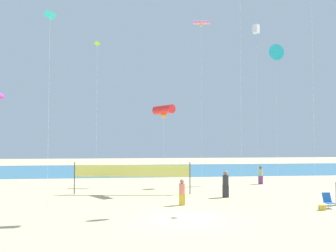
{
  "coord_description": "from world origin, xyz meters",
  "views": [
    {
      "loc": [
        -2.81,
        -17.75,
        4.02
      ],
      "look_at": [
        0.22,
        10.16,
        5.21
      ],
      "focal_mm": 36.59,
      "sensor_mm": 36.0,
      "label": 1
    }
  ],
  "objects": [
    {
      "name": "beachgoer_sage_shirt",
      "position": [
        9.11,
        12.85,
        0.9
      ],
      "size": [
        0.38,
        0.38,
        1.68
      ],
      "rotation": [
        0.0,
        0.0,
        1.27
      ],
      "color": "#7A3872",
      "rests_on": "ground"
    },
    {
      "name": "ocean_band",
      "position": [
        0.0,
        29.5,
        0.0
      ],
      "size": [
        120.0,
        20.0,
        0.01
      ],
      "primitive_type": "cube",
      "color": "teal",
      "rests_on": "ground"
    },
    {
      "name": "kite_pink_tube",
      "position": [
        4.17,
        15.56,
        15.78
      ],
      "size": [
        1.69,
        0.64,
        16.06
      ],
      "color": "silver",
      "rests_on": "ground"
    },
    {
      "name": "volleyball_net",
      "position": [
        -2.69,
        8.25,
        1.64
      ],
      "size": [
        8.73,
        0.93,
        2.4
      ],
      "color": "#4C4C51",
      "rests_on": "ground"
    },
    {
      "name": "beach_handbag",
      "position": [
        8.18,
        1.06,
        0.15
      ],
      "size": [
        0.38,
        0.19,
        0.3
      ],
      "primitive_type": "cube",
      "color": "gold",
      "rests_on": "ground"
    },
    {
      "name": "kite_cyan_diamond",
      "position": [
        -7.5,
        2.44,
        11.16
      ],
      "size": [
        0.66,
        0.66,
        11.55
      ],
      "color": "silver",
      "rests_on": "ground"
    },
    {
      "name": "kite_red_tube",
      "position": [
        -0.28,
        8.69,
        6.4
      ],
      "size": [
        1.7,
        2.09,
        6.77
      ],
      "color": "silver",
      "rests_on": "ground"
    },
    {
      "name": "beachgoer_charcoal_shirt",
      "position": [
        3.88,
        6.03,
        1.0
      ],
      "size": [
        0.43,
        0.43,
        1.87
      ],
      "rotation": [
        0.0,
        0.0,
        4.25
      ],
      "color": "#2D2D33",
      "rests_on": "ground"
    },
    {
      "name": "kite_cyan_delta",
      "position": [
        11.69,
        15.01,
        12.88
      ],
      "size": [
        1.64,
        0.35,
        13.72
      ],
      "color": "silver",
      "rests_on": "ground"
    },
    {
      "name": "ground_plane",
      "position": [
        0.0,
        0.0,
        0.0
      ],
      "size": [
        120.0,
        120.0,
        0.0
      ],
      "primitive_type": "plane",
      "color": "#D1BC89"
    },
    {
      "name": "kite_white_box",
      "position": [
        9.41,
        14.36,
        14.94
      ],
      "size": [
        0.72,
        0.72,
        15.42
      ],
      "color": "silver",
      "rests_on": "ground"
    },
    {
      "name": "beachgoer_coral_shirt",
      "position": [
        0.38,
        3.48,
        0.86
      ],
      "size": [
        0.37,
        0.37,
        1.6
      ],
      "rotation": [
        0.0,
        0.0,
        2.61
      ],
      "color": "gold",
      "rests_on": "ground"
    },
    {
      "name": "kite_lime_diamond",
      "position": [
        -5.64,
        11.0,
        11.7
      ],
      "size": [
        0.49,
        0.48,
        12.33
      ],
      "color": "silver",
      "rests_on": "ground"
    },
    {
      "name": "folding_beach_chair",
      "position": [
        8.92,
        1.67,
        0.47
      ],
      "size": [
        0.52,
        0.65,
        0.89
      ],
      "rotation": [
        0.0,
        0.0,
        0.03
      ],
      "color": "#1959B2",
      "rests_on": "ground"
    }
  ]
}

